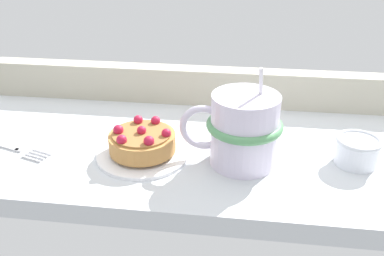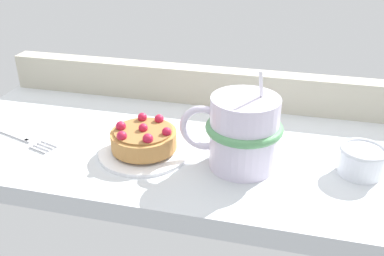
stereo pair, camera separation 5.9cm
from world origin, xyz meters
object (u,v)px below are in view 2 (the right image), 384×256
at_px(raspberry_tart, 144,138).
at_px(coffee_mug, 242,132).
at_px(dessert_plate, 144,150).
at_px(sugar_bowl, 362,160).
at_px(dessert_fork, 14,135).

xyz_separation_m(raspberry_tart, coffee_mug, (0.14, 0.00, 0.03)).
relative_size(dessert_plate, coffee_mug, 0.94).
height_order(raspberry_tart, sugar_bowl, raspberry_tart).
height_order(dessert_plate, raspberry_tart, raspberry_tart).
bearing_deg(sugar_bowl, raspberry_tart, -176.57).
bearing_deg(dessert_plate, raspberry_tart, -132.73).
bearing_deg(coffee_mug, raspberry_tart, -179.61).
bearing_deg(coffee_mug, sugar_bowl, 6.11).
height_order(dessert_plate, coffee_mug, coffee_mug).
distance_m(coffee_mug, dessert_fork, 0.36).
xyz_separation_m(dessert_fork, sugar_bowl, (0.52, 0.02, 0.02)).
bearing_deg(coffee_mug, dessert_plate, -179.65).
height_order(coffee_mug, dessert_fork, coffee_mug).
bearing_deg(coffee_mug, dessert_fork, -179.54).
distance_m(coffee_mug, sugar_bowl, 0.16).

